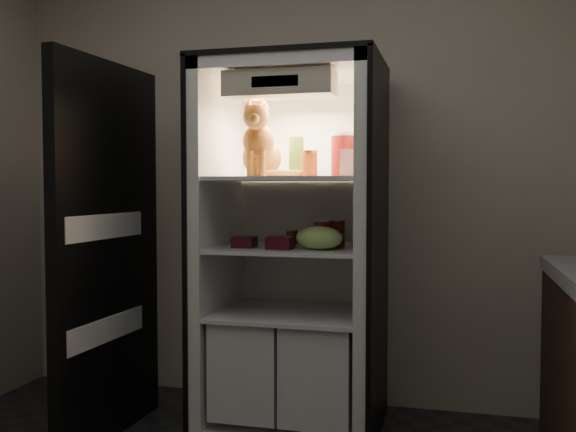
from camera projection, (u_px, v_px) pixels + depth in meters
name	position (u px, v px, depth m)	size (l,w,h in m)	color
room_shell	(182.00, 61.00, 1.93)	(3.60, 3.60, 3.60)	white
refrigerator	(294.00, 274.00, 3.30)	(0.90, 0.72, 1.88)	white
fridge_door	(108.00, 253.00, 3.15)	(0.10, 0.87, 1.85)	black
tabby_cat	(260.00, 148.00, 3.18)	(0.33, 0.37, 0.38)	#AF5A16
parmesan_shaker	(296.00, 157.00, 3.23)	(0.08, 0.08, 0.20)	#217B25
mayo_tub	(306.00, 164.00, 3.39)	(0.10, 0.10, 0.14)	white
salsa_jar	(310.00, 164.00, 3.14)	(0.07, 0.07, 0.13)	#9C100E
pepper_jar	(344.00, 155.00, 3.20)	(0.13, 0.13, 0.22)	maroon
cream_carton	(349.00, 163.00, 3.00)	(0.07, 0.07, 0.13)	white
soda_can_a	(329.00, 233.00, 3.33)	(0.06, 0.06, 0.12)	black
soda_can_b	(337.00, 233.00, 3.19)	(0.07, 0.07, 0.14)	black
soda_can_c	(322.00, 234.00, 3.13)	(0.07, 0.07, 0.14)	black
condiment_jar	(292.00, 237.00, 3.31)	(0.06, 0.06, 0.08)	#503A16
grape_bag	(319.00, 238.00, 3.06)	(0.23, 0.16, 0.11)	#80AA4F
berry_box_left	(244.00, 242.00, 3.17)	(0.11, 0.11, 0.05)	#4E0D21
berry_box_right	(280.00, 243.00, 3.09)	(0.12, 0.12, 0.06)	#4E0D21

